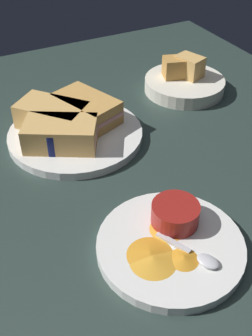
% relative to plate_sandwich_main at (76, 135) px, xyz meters
% --- Properties ---
extents(ground_plane, '(1.10, 1.10, 0.03)m').
position_rel_plate_sandwich_main_xyz_m(ground_plane, '(0.10, 0.02, -0.02)').
color(ground_plane, '#283833').
extents(plate_sandwich_main, '(0.26, 0.26, 0.02)m').
position_rel_plate_sandwich_main_xyz_m(plate_sandwich_main, '(0.00, 0.00, 0.00)').
color(plate_sandwich_main, white).
rests_on(plate_sandwich_main, ground_plane).
extents(sandwich_half_near, '(0.15, 0.12, 0.05)m').
position_rel_plate_sandwich_main_xyz_m(sandwich_half_near, '(-0.03, 0.04, 0.03)').
color(sandwich_half_near, tan).
rests_on(sandwich_half_near, plate_sandwich_main).
extents(sandwich_half_far, '(0.15, 0.14, 0.05)m').
position_rel_plate_sandwich_main_xyz_m(sandwich_half_far, '(-0.04, -0.03, 0.03)').
color(sandwich_half_far, tan).
rests_on(sandwich_half_far, plate_sandwich_main).
extents(sandwich_half_extra, '(0.13, 0.15, 0.05)m').
position_rel_plate_sandwich_main_xyz_m(sandwich_half_extra, '(0.03, -0.04, 0.03)').
color(sandwich_half_extra, tan).
rests_on(sandwich_half_extra, plate_sandwich_main).
extents(ramekin_dark_sauce, '(0.07, 0.07, 0.04)m').
position_rel_plate_sandwich_main_xyz_m(ramekin_dark_sauce, '(0.03, -0.05, 0.03)').
color(ramekin_dark_sauce, '#0C144C').
rests_on(ramekin_dark_sauce, plate_sandwich_main).
extents(spoon_by_dark_ramekin, '(0.04, 0.10, 0.01)m').
position_rel_plate_sandwich_main_xyz_m(spoon_by_dark_ramekin, '(0.01, 0.00, 0.01)').
color(spoon_by_dark_ramekin, silver).
rests_on(spoon_by_dark_ramekin, plate_sandwich_main).
extents(plate_chips_companion, '(0.21, 0.21, 0.02)m').
position_rel_plate_sandwich_main_xyz_m(plate_chips_companion, '(0.32, 0.01, 0.00)').
color(plate_chips_companion, white).
rests_on(plate_chips_companion, ground_plane).
extents(ramekin_light_gravy, '(0.07, 0.07, 0.03)m').
position_rel_plate_sandwich_main_xyz_m(ramekin_light_gravy, '(0.29, 0.04, 0.03)').
color(ramekin_light_gravy, maroon).
rests_on(ramekin_light_gravy, plate_chips_companion).
extents(spoon_by_gravy_ramekin, '(0.10, 0.05, 0.01)m').
position_rel_plate_sandwich_main_xyz_m(spoon_by_gravy_ramekin, '(0.37, 0.03, 0.01)').
color(spoon_by_gravy_ramekin, silver).
rests_on(spoon_by_gravy_ramekin, plate_chips_companion).
extents(plantain_chip_scatter, '(0.12, 0.12, 0.01)m').
position_rel_plate_sandwich_main_xyz_m(plantain_chip_scatter, '(0.33, -0.01, 0.01)').
color(plantain_chip_scatter, orange).
rests_on(plantain_chip_scatter, plate_chips_companion).
extents(bread_basket_rear, '(0.18, 0.18, 0.08)m').
position_rel_plate_sandwich_main_xyz_m(bread_basket_rear, '(-0.07, 0.30, 0.01)').
color(bread_basket_rear, silver).
rests_on(bread_basket_rear, ground_plane).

